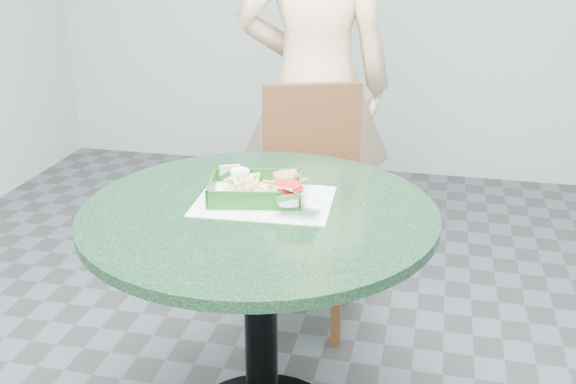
% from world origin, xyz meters
% --- Properties ---
extents(cafe_table, '(0.99, 0.99, 0.75)m').
position_xyz_m(cafe_table, '(0.00, 0.00, 0.58)').
color(cafe_table, black).
rests_on(cafe_table, floor).
extents(dining_chair, '(0.38, 0.39, 0.93)m').
position_xyz_m(dining_chair, '(-0.01, 0.76, 0.53)').
color(dining_chair, '#392614').
rests_on(dining_chair, floor).
extents(diner_person, '(0.82, 0.61, 2.03)m').
position_xyz_m(diner_person, '(-0.04, 1.04, 1.02)').
color(diner_person, beige).
rests_on(diner_person, floor).
extents(placemat, '(0.39, 0.30, 0.00)m').
position_xyz_m(placemat, '(0.00, 0.05, 0.75)').
color(placemat, silver).
rests_on(placemat, cafe_table).
extents(food_basket, '(0.26, 0.19, 0.05)m').
position_xyz_m(food_basket, '(-0.03, 0.07, 0.77)').
color(food_basket, '#165618').
rests_on(food_basket, placemat).
extents(crab_sandwich, '(0.11, 0.11, 0.07)m').
position_xyz_m(crab_sandwich, '(0.06, 0.08, 0.80)').
color(crab_sandwich, gold).
rests_on(crab_sandwich, food_basket).
extents(fries_pile, '(0.13, 0.14, 0.04)m').
position_xyz_m(fries_pile, '(-0.06, 0.10, 0.79)').
color(fries_pile, '#DFD176').
rests_on(fries_pile, food_basket).
extents(sauce_ramekin, '(0.06, 0.06, 0.03)m').
position_xyz_m(sauce_ramekin, '(-0.08, 0.13, 0.80)').
color(sauce_ramekin, silver).
rests_on(sauce_ramekin, food_basket).
extents(garnish_cup, '(0.13, 0.13, 0.05)m').
position_xyz_m(garnish_cup, '(0.08, -0.00, 0.79)').
color(garnish_cup, white).
rests_on(garnish_cup, food_basket).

